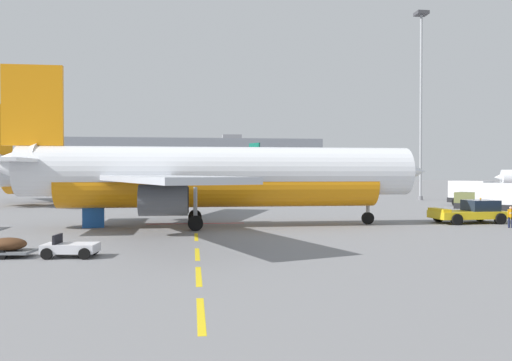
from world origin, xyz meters
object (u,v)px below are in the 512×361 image
at_px(airliner_mid_left, 227,178).
at_px(airliner_far_center, 86,174).
at_px(apron_light_mast_far, 421,85).
at_px(fuel_service_truck, 495,198).
at_px(ground_power_truck, 476,193).
at_px(baggage_train, 9,247).
at_px(ground_crew_worker, 511,216).
at_px(uld_cargo_container, 93,217).
at_px(airliner_foreground, 213,176).
at_px(pushback_tug, 471,212).

bearing_deg(airliner_mid_left, airliner_far_center, -132.34).
xyz_separation_m(airliner_mid_left, apron_light_mast_far, (27.47, -25.47, 14.33)).
xyz_separation_m(fuel_service_truck, ground_power_truck, (4.11, 10.43, 0.00)).
bearing_deg(baggage_train, ground_crew_worker, 15.74).
height_order(airliner_mid_left, airliner_far_center, airliner_far_center).
relative_size(ground_power_truck, ground_crew_worker, 4.48).
bearing_deg(fuel_service_truck, ground_power_truck, 68.48).
bearing_deg(baggage_train, uld_cargo_container, 83.86).
distance_m(airliner_far_center, uld_cargo_container, 35.41).
height_order(airliner_mid_left, ground_power_truck, airliner_mid_left).
height_order(fuel_service_truck, uld_cargo_container, fuel_service_truck).
distance_m(airliner_mid_left, uld_cargo_container, 60.10).
bearing_deg(airliner_foreground, fuel_service_truck, 15.88).
xyz_separation_m(ground_power_truck, uld_cargo_container, (-41.99, -17.87, -0.85)).
relative_size(baggage_train, uld_cargo_container, 4.73).
bearing_deg(airliner_far_center, ground_power_truck, -18.60).
xyz_separation_m(baggage_train, uld_cargo_container, (1.49, 13.88, 0.28)).
xyz_separation_m(airliner_far_center, baggage_train, (5.90, -48.36, -3.50)).
bearing_deg(apron_light_mast_far, airliner_far_center, 178.11).
xyz_separation_m(pushback_tug, ground_power_truck, (11.36, 18.52, 0.74)).
distance_m(airliner_foreground, airliner_far_center, 38.91).
bearing_deg(fuel_service_truck, uld_cargo_container, -168.88).
distance_m(fuel_service_truck, ground_crew_worker, 13.58).
bearing_deg(ground_power_truck, uld_cargo_container, -156.95).
relative_size(pushback_tug, uld_cargo_container, 3.32).
bearing_deg(pushback_tug, airliner_far_center, 137.25).
distance_m(airliner_far_center, baggage_train, 48.85).
bearing_deg(pushback_tug, fuel_service_truck, 48.16).
distance_m(fuel_service_truck, baggage_train, 44.78).
relative_size(airliner_far_center, uld_cargo_container, 17.17).
bearing_deg(airliner_mid_left, pushback_tug, -74.56).
bearing_deg(uld_cargo_container, airliner_far_center, 102.09).
xyz_separation_m(ground_crew_worker, uld_cargo_container, (-31.56, 4.56, -0.13)).
relative_size(airliner_foreground, airliner_far_center, 1.10).
relative_size(airliner_far_center, apron_light_mast_far, 1.12).
height_order(ground_crew_worker, apron_light_mast_far, apron_light_mast_far).
bearing_deg(baggage_train, apron_light_mast_far, 47.19).
bearing_deg(airliner_far_center, uld_cargo_container, -77.91).
bearing_deg(uld_cargo_container, ground_power_truck, 23.05).
bearing_deg(airliner_foreground, uld_cargo_container, 175.57).
distance_m(airliner_mid_left, airliner_far_center, 32.27).
xyz_separation_m(pushback_tug, fuel_service_truck, (7.25, 8.10, 0.74)).
bearing_deg(ground_power_truck, airliner_far_center, 161.40).
bearing_deg(ground_crew_worker, uld_cargo_container, 171.77).
distance_m(pushback_tug, baggage_train, 34.73).
relative_size(pushback_tug, ground_crew_worker, 3.74).
distance_m(fuel_service_truck, uld_cargo_container, 38.61).
height_order(airliner_foreground, uld_cargo_container, airliner_foreground).
distance_m(airliner_far_center, apron_light_mast_far, 50.99).
distance_m(airliner_far_center, fuel_service_truck, 52.78).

